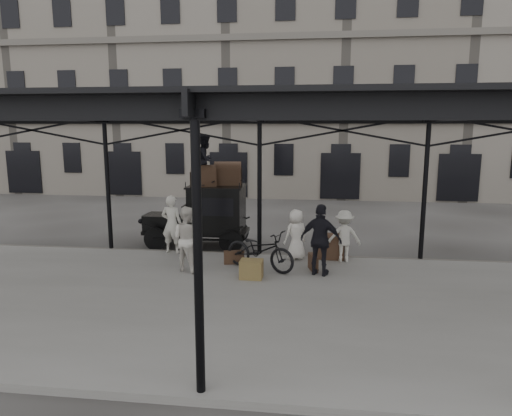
{
  "coord_description": "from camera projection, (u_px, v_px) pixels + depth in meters",
  "views": [
    {
      "loc": [
        1.64,
        -12.08,
        4.18
      ],
      "look_at": [
        -0.06,
        1.6,
        1.7
      ],
      "focal_mm": 32.0,
      "sensor_mm": 36.0,
      "label": 1
    }
  ],
  "objects": [
    {
      "name": "ground",
      "position": [
        251.0,
        278.0,
        12.74
      ],
      "size": [
        120.0,
        120.0,
        0.0
      ],
      "primitive_type": "plane",
      "color": "#383533",
      "rests_on": "ground"
    },
    {
      "name": "platform",
      "position": [
        240.0,
        302.0,
        10.77
      ],
      "size": [
        28.0,
        8.0,
        0.15
      ],
      "primitive_type": "cube",
      "color": "slate",
      "rests_on": "ground"
    },
    {
      "name": "canopy",
      "position": [
        241.0,
        107.0,
        10.24
      ],
      "size": [
        22.5,
        9.0,
        4.74
      ],
      "color": "black",
      "rests_on": "ground"
    },
    {
      "name": "building_frontage",
      "position": [
        289.0,
        81.0,
        29.08
      ],
      "size": [
        64.0,
        8.0,
        14.0
      ],
      "primitive_type": "cube",
      "color": "slate",
      "rests_on": "ground"
    },
    {
      "name": "taxi",
      "position": [
        208.0,
        213.0,
        15.83
      ],
      "size": [
        3.65,
        1.55,
        2.18
      ],
      "color": "black",
      "rests_on": "ground"
    },
    {
      "name": "porter_left",
      "position": [
        172.0,
        224.0,
        14.58
      ],
      "size": [
        0.73,
        0.53,
        1.87
      ],
      "primitive_type": "imported",
      "rotation": [
        0.0,
        0.0,
        3.02
      ],
      "color": "beige",
      "rests_on": "platform"
    },
    {
      "name": "porter_midleft",
      "position": [
        187.0,
        239.0,
        12.77
      ],
      "size": [
        1.1,
        1.0,
        1.85
      ],
      "primitive_type": "imported",
      "rotation": [
        0.0,
        0.0,
        2.73
      ],
      "color": "beige",
      "rests_on": "platform"
    },
    {
      "name": "porter_centre",
      "position": [
        296.0,
        234.0,
        13.89
      ],
      "size": [
        0.9,
        0.83,
        1.55
      ],
      "primitive_type": "imported",
      "rotation": [
        0.0,
        0.0,
        3.73
      ],
      "color": "silver",
      "rests_on": "platform"
    },
    {
      "name": "porter_official",
      "position": [
        321.0,
        240.0,
        12.36
      ],
      "size": [
        1.25,
        0.82,
        1.97
      ],
      "primitive_type": "imported",
      "rotation": [
        0.0,
        0.0,
        2.82
      ],
      "color": "black",
      "rests_on": "platform"
    },
    {
      "name": "porter_right",
      "position": [
        344.0,
        236.0,
        13.66
      ],
      "size": [
        1.06,
        0.68,
        1.57
      ],
      "primitive_type": "imported",
      "rotation": [
        0.0,
        0.0,
        3.24
      ],
      "color": "beige",
      "rests_on": "platform"
    },
    {
      "name": "bicycle",
      "position": [
        260.0,
        250.0,
        12.92
      ],
      "size": [
        2.3,
        1.63,
        1.15
      ],
      "primitive_type": "imported",
      "rotation": [
        0.0,
        0.0,
        1.13
      ],
      "color": "black",
      "rests_on": "platform"
    },
    {
      "name": "porter_roof",
      "position": [
        206.0,
        160.0,
        15.41
      ],
      "size": [
        0.77,
        0.93,
        1.74
      ],
      "primitive_type": "imported",
      "rotation": [
        0.0,
        0.0,
        1.43
      ],
      "color": "black",
      "rests_on": "taxi"
    },
    {
      "name": "steamer_trunk_roof_near",
      "position": [
        204.0,
        177.0,
        15.37
      ],
      "size": [
        0.93,
        0.74,
        0.6
      ],
      "primitive_type": null,
      "rotation": [
        0.0,
        0.0,
        0.34
      ],
      "color": "#44311F",
      "rests_on": "taxi"
    },
    {
      "name": "steamer_trunk_roof_far",
      "position": [
        228.0,
        175.0,
        15.72
      ],
      "size": [
        0.97,
        0.65,
        0.67
      ],
      "primitive_type": null,
      "rotation": [
        0.0,
        0.0,
        0.11
      ],
      "color": "#44311F",
      "rests_on": "taxi"
    },
    {
      "name": "steamer_trunk_platform",
      "position": [
        329.0,
        248.0,
        14.09
      ],
      "size": [
        0.93,
        0.6,
        0.66
      ],
      "primitive_type": null,
      "rotation": [
        0.0,
        0.0,
        -0.06
      ],
      "color": "#44311F",
      "rests_on": "platform"
    },
    {
      "name": "wicker_hamper",
      "position": [
        251.0,
        269.0,
        12.22
      ],
      "size": [
        0.61,
        0.47,
        0.5
      ],
      "primitive_type": "cube",
      "rotation": [
        0.0,
        0.0,
        -0.03
      ],
      "color": "olive",
      "rests_on": "platform"
    },
    {
      "name": "suitcase_upright",
      "position": [
        313.0,
        263.0,
        12.9
      ],
      "size": [
        0.3,
        0.62,
        0.45
      ],
      "primitive_type": "cube",
      "rotation": [
        0.0,
        0.0,
        0.26
      ],
      "color": "#44311F",
      "rests_on": "platform"
    },
    {
      "name": "suitcase_flat",
      "position": [
        234.0,
        257.0,
        13.51
      ],
      "size": [
        0.62,
        0.29,
        0.4
      ],
      "primitive_type": "cube",
      "rotation": [
        0.0,
        0.0,
        0.25
      ],
      "color": "#44311F",
      "rests_on": "platform"
    }
  ]
}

